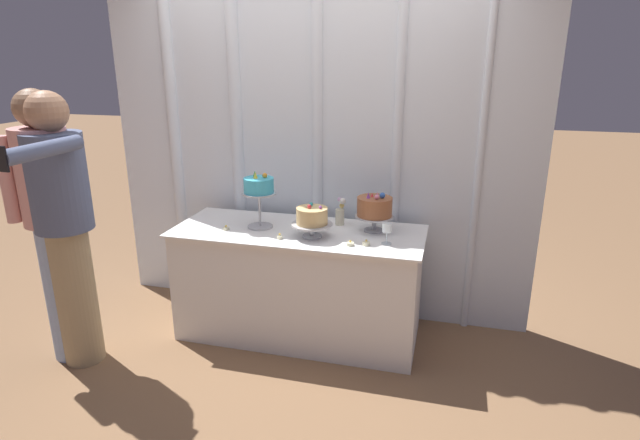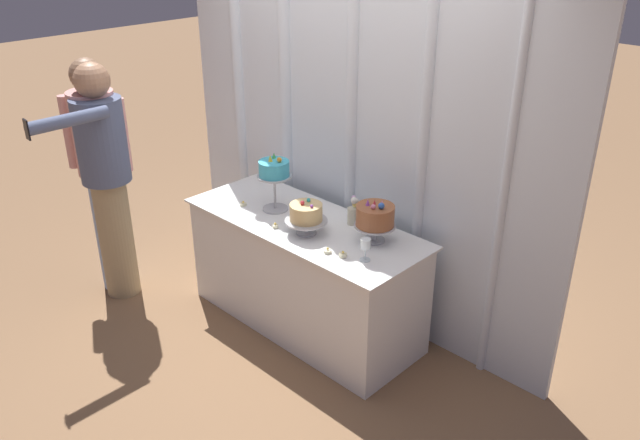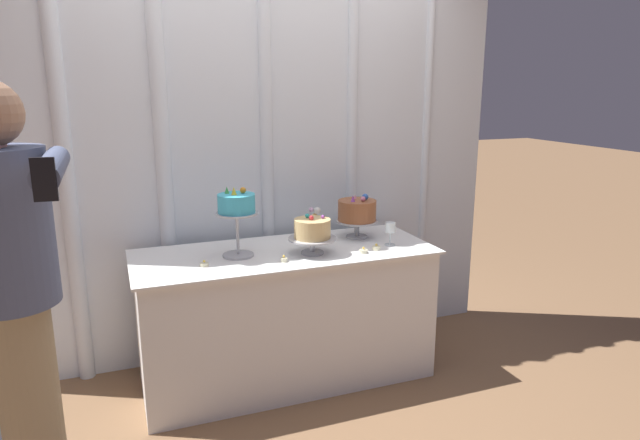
{
  "view_description": "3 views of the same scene",
  "coord_description": "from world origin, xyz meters",
  "views": [
    {
      "loc": [
        0.99,
        -3.05,
        1.93
      ],
      "look_at": [
        0.17,
        0.05,
        0.89
      ],
      "focal_mm": 28.76,
      "sensor_mm": 36.0,
      "label": 1
    },
    {
      "loc": [
        2.71,
        -2.53,
        2.65
      ],
      "look_at": [
        0.18,
        0.07,
        0.87
      ],
      "focal_mm": 36.12,
      "sensor_mm": 36.0,
      "label": 2
    },
    {
      "loc": [
        -0.9,
        -2.84,
        1.72
      ],
      "look_at": [
        0.18,
        0.02,
        0.98
      ],
      "focal_mm": 31.36,
      "sensor_mm": 36.0,
      "label": 3
    }
  ],
  "objects": [
    {
      "name": "cake_table",
      "position": [
        0.0,
        0.1,
        0.4
      ],
      "size": [
        1.71,
        0.69,
        0.79
      ],
      "color": "white",
      "rests_on": "ground_plane"
    },
    {
      "name": "cake_display_leftmost",
      "position": [
        -0.27,
        0.1,
        1.06
      ],
      "size": [
        0.23,
        0.23,
        0.39
      ],
      "color": "#B2B2B7",
      "rests_on": "cake_table"
    },
    {
      "name": "tealight_far_right",
      "position": [
        0.5,
        -0.07,
        0.8
      ],
      "size": [
        0.05,
        0.05,
        0.04
      ],
      "color": "beige",
      "rests_on": "cake_table"
    },
    {
      "name": "draped_curtain",
      "position": [
        -0.05,
        0.54,
        1.53
      ],
      "size": [
        3.2,
        0.16,
        2.88
      ],
      "color": "silver",
      "rests_on": "ground_plane"
    },
    {
      "name": "tealight_near_left",
      "position": [
        -0.07,
        -0.09,
        0.8
      ],
      "size": [
        0.04,
        0.04,
        0.04
      ],
      "color": "beige",
      "rests_on": "cake_table"
    },
    {
      "name": "ground_plane",
      "position": [
        0.0,
        0.0,
        0.0
      ],
      "size": [
        24.0,
        24.0,
        0.0
      ],
      "primitive_type": "plane",
      "color": "#846042"
    },
    {
      "name": "wine_glass",
      "position": [
        0.62,
        -0.01,
        0.89
      ],
      "size": [
        0.06,
        0.06,
        0.14
      ],
      "color": "silver",
      "rests_on": "cake_table"
    },
    {
      "name": "tealight_far_left",
      "position": [
        -0.48,
        -0.02,
        0.8
      ],
      "size": [
        0.05,
        0.05,
        0.03
      ],
      "color": "beige",
      "rests_on": "cake_table"
    },
    {
      "name": "cake_display_center",
      "position": [
        0.13,
        -0.01,
        0.92
      ],
      "size": [
        0.27,
        0.27,
        0.23
      ],
      "color": "#B2B2B7",
      "rests_on": "cake_table"
    },
    {
      "name": "tealight_near_right",
      "position": [
        0.4,
        -0.1,
        0.8
      ],
      "size": [
        0.05,
        0.05,
        0.04
      ],
      "color": "beige",
      "rests_on": "cake_table"
    },
    {
      "name": "guest_girl_blue_dress",
      "position": [
        -1.28,
        -0.58,
        0.97
      ],
      "size": [
        0.5,
        0.76,
        1.74
      ],
      "color": "#9E8966",
      "rests_on": "ground_plane"
    },
    {
      "name": "cake_display_rightmost",
      "position": [
        0.5,
        0.21,
        0.96
      ],
      "size": [
        0.26,
        0.26,
        0.28
      ],
      "color": "#B2B2B7",
      "rests_on": "cake_table"
    },
    {
      "name": "flower_vase",
      "position": [
        0.25,
        0.29,
        0.88
      ],
      "size": [
        0.07,
        0.07,
        0.2
      ],
      "color": "beige",
      "rests_on": "cake_table"
    }
  ]
}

